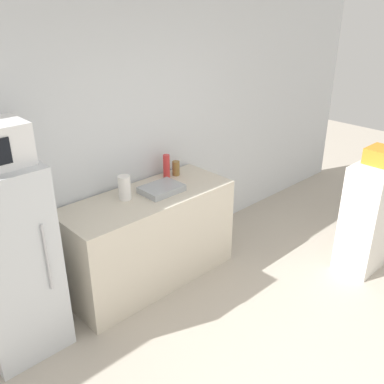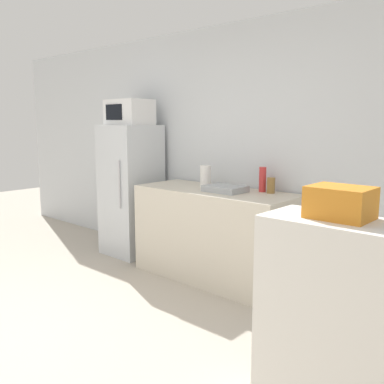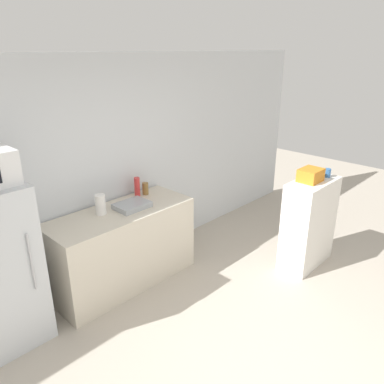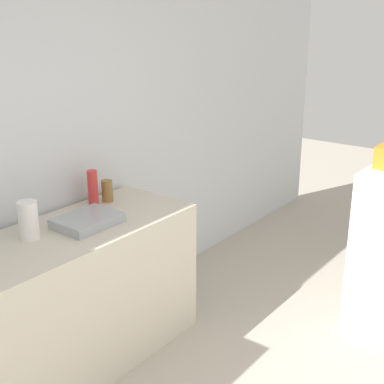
{
  "view_description": "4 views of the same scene",
  "coord_description": "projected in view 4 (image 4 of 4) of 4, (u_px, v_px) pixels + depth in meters",
  "views": [
    {
      "loc": [
        -2.01,
        -0.66,
        2.62
      ],
      "look_at": [
        0.45,
        1.94,
        0.97
      ],
      "focal_mm": 40.0,
      "sensor_mm": 36.0,
      "label": 1
    },
    {
      "loc": [
        2.82,
        -1.04,
        1.59
      ],
      "look_at": [
        0.15,
        1.93,
        0.94
      ],
      "focal_mm": 40.0,
      "sensor_mm": 36.0,
      "label": 2
    },
    {
      "loc": [
        -2.04,
        -0.99,
        2.64
      ],
      "look_at": [
        0.58,
        1.53,
        1.23
      ],
      "focal_mm": 35.0,
      "sensor_mm": 36.0,
      "label": 3
    },
    {
      "loc": [
        -1.7,
        -0.14,
        2.17
      ],
      "look_at": [
        0.57,
        1.61,
        1.2
      ],
      "focal_mm": 50.0,
      "sensor_mm": 36.0,
      "label": 4
    }
  ],
  "objects": [
    {
      "name": "sink_basin",
      "position": [
        88.0,
        221.0,
        3.26
      ],
      "size": [
        0.38,
        0.28,
        0.06
      ],
      "primitive_type": "cube",
      "color": "#9EA3A8",
      "rests_on": "counter"
    },
    {
      "name": "paper_towel_roll",
      "position": [
        28.0,
        220.0,
        3.04
      ],
      "size": [
        0.11,
        0.11,
        0.23
      ],
      "primitive_type": "cylinder",
      "color": "white",
      "rests_on": "counter"
    },
    {
      "name": "bottle_short",
      "position": [
        107.0,
        191.0,
        3.66
      ],
      "size": [
        0.08,
        0.08,
        0.15
      ],
      "primitive_type": "cylinder",
      "color": "olive",
      "rests_on": "counter"
    },
    {
      "name": "counter",
      "position": [
        72.0,
        300.0,
        3.33
      ],
      "size": [
        1.7,
        0.67,
        0.93
      ],
      "primitive_type": "cube",
      "color": "beige",
      "rests_on": "ground_plane"
    },
    {
      "name": "bottle_tall",
      "position": [
        93.0,
        188.0,
        3.58
      ],
      "size": [
        0.07,
        0.07,
        0.24
      ],
      "primitive_type": "cylinder",
      "color": "red",
      "rests_on": "counter"
    }
  ]
}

